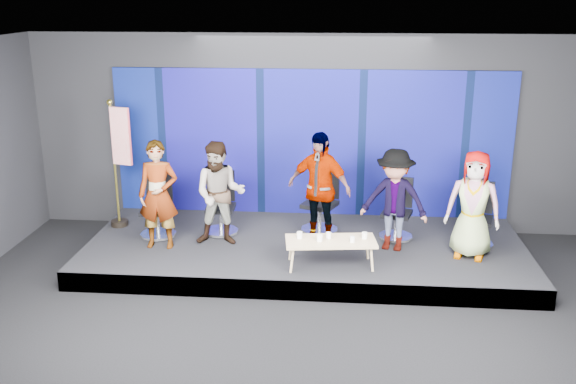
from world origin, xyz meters
name	(u,v)px	position (x,y,z in m)	size (l,w,h in m)	color
ground	(293,338)	(0.00, 0.00, 0.00)	(10.00, 10.00, 0.00)	black
room_walls	(294,150)	(0.00, 0.00, 2.43)	(10.02, 8.02, 3.51)	black
riser	(305,250)	(0.00, 2.50, 0.15)	(7.00, 3.00, 0.30)	black
backdrop	(311,143)	(0.00, 3.95, 1.60)	(7.00, 0.08, 2.60)	#06164F
chair_a	(158,215)	(-2.44, 2.59, 0.65)	(0.62, 0.62, 1.06)	silver
panelist_a	(158,195)	(-2.27, 2.12, 1.16)	(0.62, 0.41, 1.71)	black
chair_b	(221,213)	(-1.43, 2.82, 0.64)	(0.60, 0.60, 1.03)	silver
panelist_b	(220,194)	(-1.34, 2.33, 1.14)	(0.81, 0.63, 1.67)	black
chair_c	(321,210)	(0.23, 3.03, 0.67)	(0.83, 0.83, 1.12)	silver
panelist_c	(319,188)	(0.21, 2.53, 1.21)	(1.06, 0.44, 1.82)	black
chair_d	(397,219)	(1.48, 2.83, 0.63)	(0.69, 0.69, 0.99)	silver
panelist_d	(394,200)	(1.37, 2.34, 1.10)	(1.04, 0.60, 1.61)	black
chair_e	(477,225)	(2.71, 2.62, 0.63)	(0.71, 0.71, 1.02)	silver
panelist_e	(473,205)	(2.53, 2.15, 1.12)	(0.80, 0.52, 1.65)	black
coffee_table	(331,242)	(0.42, 1.60, 0.67)	(1.37, 0.71, 0.40)	tan
mug_a	(300,235)	(-0.04, 1.63, 0.75)	(0.08, 0.08, 0.10)	white
mug_b	(320,238)	(0.26, 1.54, 0.75)	(0.08, 0.08, 0.10)	white
mug_c	(329,235)	(0.39, 1.66, 0.75)	(0.08, 0.08, 0.09)	white
mug_d	(352,239)	(0.73, 1.54, 0.75)	(0.07, 0.07, 0.09)	white
mug_e	(365,236)	(0.91, 1.70, 0.75)	(0.08, 0.08, 0.09)	white
flag_stand	(120,161)	(-3.15, 2.94, 1.46)	(0.49, 0.29, 2.19)	black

